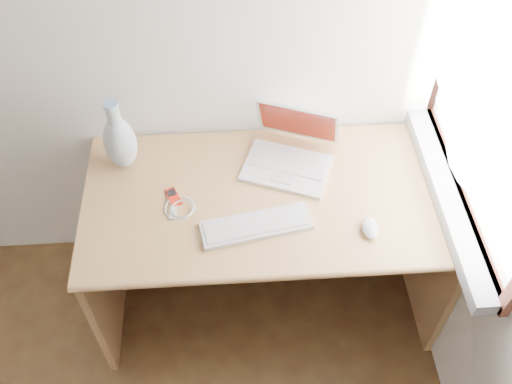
{
  "coord_description": "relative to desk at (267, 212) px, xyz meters",
  "views": [
    {
      "loc": [
        0.89,
        -0.01,
        2.43
      ],
      "look_at": [
        0.98,
        1.35,
        0.81
      ],
      "focal_mm": 40.0,
      "sensor_mm": 36.0,
      "label": 1
    }
  ],
  "objects": [
    {
      "name": "mouse",
      "position": [
        0.35,
        -0.28,
        0.24
      ],
      "size": [
        0.06,
        0.1,
        0.04
      ],
      "primitive_type": "ellipsoid",
      "rotation": [
        0.0,
        0.0,
        -0.0
      ],
      "color": "white",
      "rests_on": "desk"
    },
    {
      "name": "window",
      "position": [
        0.69,
        -0.17,
        0.74
      ],
      "size": [
        0.11,
        0.99,
        1.1
      ],
      "color": "white",
      "rests_on": "right_wall"
    },
    {
      "name": "remote",
      "position": [
        -0.37,
        -0.15,
        0.22
      ],
      "size": [
        0.03,
        0.07,
        0.01
      ],
      "primitive_type": "cube",
      "rotation": [
        0.0,
        0.0,
        -0.04
      ],
      "color": "silver",
      "rests_on": "desk"
    },
    {
      "name": "cable_coil",
      "position": [
        -0.34,
        -0.13,
        0.22
      ],
      "size": [
        0.12,
        0.12,
        0.01
      ],
      "primitive_type": "torus",
      "rotation": [
        0.0,
        0.0,
        0.02
      ],
      "color": "silver",
      "rests_on": "desk"
    },
    {
      "name": "vase",
      "position": [
        -0.56,
        0.11,
        0.35
      ],
      "size": [
        0.13,
        0.13,
        0.32
      ],
      "color": "silver",
      "rests_on": "desk"
    },
    {
      "name": "external_keyboard",
      "position": [
        -0.06,
        -0.24,
        0.23
      ],
      "size": [
        0.42,
        0.19,
        0.02
      ],
      "rotation": [
        0.0,
        0.0,
        0.18
      ],
      "color": "silver",
      "rests_on": "desk"
    },
    {
      "name": "desk",
      "position": [
        0.0,
        0.0,
        0.0
      ],
      "size": [
        1.43,
        0.71,
        0.76
      ],
      "color": "tan",
      "rests_on": "floor"
    },
    {
      "name": "ipod",
      "position": [
        -0.37,
        -0.08,
        0.22
      ],
      "size": [
        0.07,
        0.1,
        0.01
      ],
      "rotation": [
        0.0,
        0.0,
        0.4
      ],
      "color": "red",
      "rests_on": "desk"
    },
    {
      "name": "laptop",
      "position": [
        0.08,
        0.08,
        0.27
      ],
      "size": [
        0.39,
        0.38,
        0.22
      ],
      "rotation": [
        0.0,
        0.0,
        -0.37
      ],
      "color": "white",
      "rests_on": "desk"
    }
  ]
}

